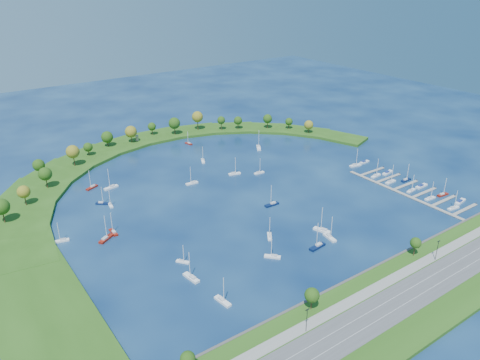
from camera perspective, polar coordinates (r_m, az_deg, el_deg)
ground at (r=284.17m, az=-0.24°, el=-1.32°), size 700.00×700.00×0.00m
south_shoreline at (r=209.91m, az=19.93°, el=-12.97°), size 420.00×43.10×11.60m
breakwater at (r=303.11m, az=-12.80°, el=-0.04°), size 286.74×247.64×2.00m
breakwater_trees at (r=345.17m, az=-11.28°, el=4.87°), size 238.93×92.85×15.76m
harbor_tower at (r=369.63m, az=-12.50°, el=5.03°), size 2.60×2.60×4.48m
dock_system at (r=301.83m, az=20.09°, el=-1.23°), size 24.28×82.00×1.60m
moored_boat_0 at (r=221.30m, az=4.02°, el=-9.26°), size 6.83×7.11×11.33m
moored_boat_1 at (r=328.07m, az=-4.56°, el=2.41°), size 5.40×7.94×11.43m
moored_boat_2 at (r=279.34m, az=-16.53°, el=-2.69°), size 7.01×6.14×10.75m
moored_boat_3 at (r=297.59m, az=-15.50°, el=-0.82°), size 9.31×3.98×13.26m
moored_boat_4 at (r=306.26m, az=-0.69°, el=0.84°), size 8.35×4.37×11.83m
moored_boat_5 at (r=194.94m, az=-2.14°, el=-14.52°), size 3.45×8.72×12.47m
moored_boat_6 at (r=244.63m, az=10.04°, el=-6.03°), size 5.57×9.69×13.75m
moored_boat_7 at (r=301.13m, az=-17.67°, el=-0.81°), size 8.40×5.66×12.09m
moored_boat_8 at (r=219.07m, az=-7.03°, el=-9.80°), size 5.37×6.17×9.44m
moored_boat_9 at (r=208.26m, az=-5.98°, el=-11.75°), size 3.83×9.35×13.34m
moored_boat_10 at (r=275.98m, az=-15.58°, el=-2.92°), size 2.81×6.85×9.78m
moored_boat_11 at (r=267.01m, az=3.93°, el=-2.94°), size 8.88×2.76×12.93m
moored_boat_12 at (r=362.56m, az=-6.31°, el=4.51°), size 3.58×7.06×9.99m
moored_boat_13 at (r=294.20m, az=-5.90°, el=-0.32°), size 8.13×2.80×11.74m
moored_boat_14 at (r=236.54m, az=3.64°, el=-6.83°), size 5.98×7.34×11.00m
moored_boat_15 at (r=239.39m, az=10.91°, el=-6.84°), size 3.85×8.95×12.74m
moored_boat_16 at (r=243.38m, az=-16.09°, el=-6.86°), size 9.02×6.94×13.30m
moored_boat_17 at (r=248.15m, az=-15.25°, el=-6.12°), size 2.25×7.83×11.49m
moored_boat_18 at (r=307.89m, az=2.36°, el=0.95°), size 7.35×2.46×10.65m
moored_boat_19 at (r=351.76m, az=2.29°, el=4.04°), size 7.77×9.80×14.57m
moored_boat_20 at (r=230.93m, az=9.47°, el=-7.97°), size 9.78×3.77×14.01m
moored_boat_21 at (r=248.93m, az=-21.00°, el=-6.87°), size 7.54×3.67×10.68m
docked_boat_0 at (r=288.79m, az=24.66°, el=-3.09°), size 7.90×3.01×11.33m
docked_boat_1 at (r=298.21m, az=25.35°, el=-2.40°), size 9.78×4.11×1.93m
docked_boat_2 at (r=295.32m, az=22.24°, el=-2.04°), size 7.79×2.65×11.27m
docked_boat_3 at (r=303.00m, az=23.57°, el=-1.61°), size 7.97×3.05×11.43m
docked_boat_4 at (r=301.52m, az=20.22°, el=-1.16°), size 7.53×2.93×10.78m
docked_boat_5 at (r=309.76m, az=21.32°, el=-0.69°), size 9.56×3.02×1.93m
docked_boat_6 at (r=309.34m, az=17.94°, el=-0.17°), size 8.30×2.61×12.07m
docked_boat_7 at (r=315.34m, az=19.66°, el=0.05°), size 8.01×2.51×11.67m
docked_boat_8 at (r=315.68m, az=16.29°, el=0.56°), size 8.57×3.31×12.27m
docked_boat_9 at (r=322.92m, az=17.62°, el=0.88°), size 9.71×4.10×1.92m
docked_boat_10 at (r=328.81m, az=13.92°, el=1.80°), size 8.95×3.80×12.75m
docked_boat_11 at (r=336.46m, az=14.97°, el=2.15°), size 8.10×2.46×1.64m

